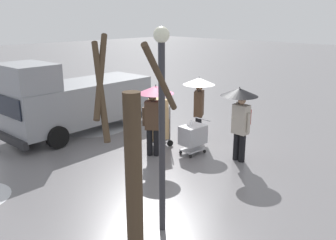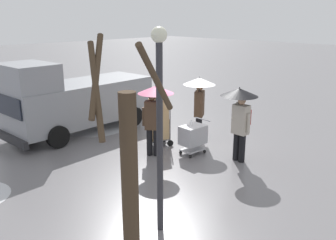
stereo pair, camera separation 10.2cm
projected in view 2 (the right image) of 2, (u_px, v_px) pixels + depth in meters
ground_plane at (189, 146)px, 11.58m from camera, size 90.00×90.00×0.00m
slush_patch_near_cluster at (95, 127)px, 13.54m from camera, size 2.41×2.41×0.01m
cargo_van_parked_right at (75, 100)px, 12.70m from camera, size 2.38×5.42×2.60m
shopping_cart_vendor at (193, 136)px, 10.78m from camera, size 0.60×0.85×1.04m
hand_dolly_boxes at (159, 120)px, 11.41m from camera, size 0.71×0.83×1.52m
pedestrian_pink_side at (154, 104)px, 10.38m from camera, size 1.04×1.04×2.15m
pedestrian_black_side at (199, 94)px, 11.72m from camera, size 1.04×1.04×2.15m
pedestrian_white_side at (240, 108)px, 10.01m from camera, size 1.04×1.04×2.15m
bare_tree_near at (129, 187)px, 4.98m from camera, size 1.18×1.17×3.81m
street_lamp at (160, 112)px, 6.43m from camera, size 0.28×0.28×3.86m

